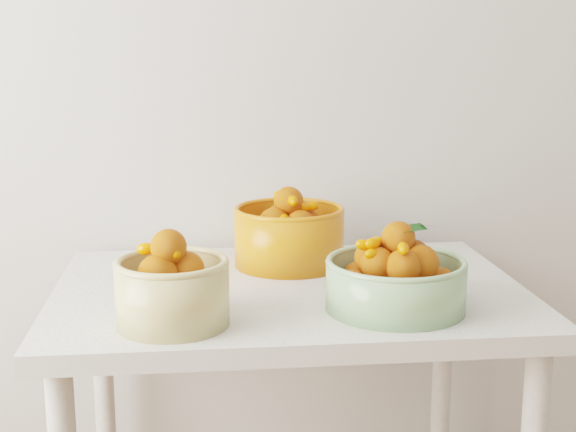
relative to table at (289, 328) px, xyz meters
name	(u,v)px	position (x,y,z in m)	size (l,w,h in m)	color
table	(289,328)	(0.00, 0.00, 0.00)	(1.00, 0.70, 0.75)	silver
bowl_cream	(172,289)	(-0.24, -0.22, 0.16)	(0.26, 0.26, 0.18)	tan
bowl_green	(395,279)	(0.19, -0.17, 0.16)	(0.32, 0.32, 0.18)	#8DB781
bowl_orange	(289,234)	(0.02, 0.17, 0.17)	(0.33, 0.33, 0.19)	orange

